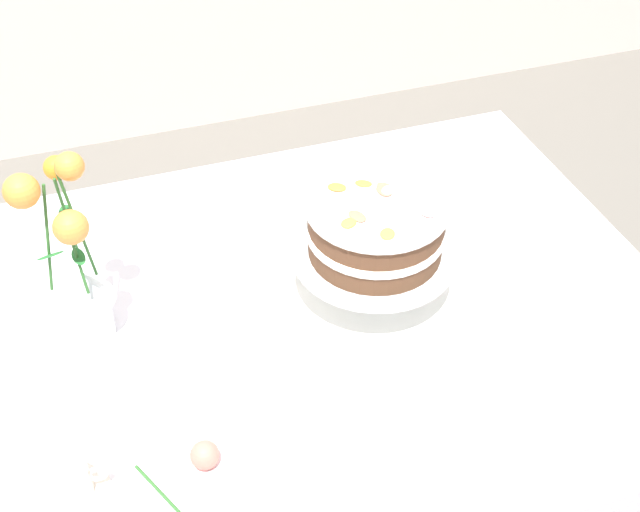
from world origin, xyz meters
TOP-DOWN VIEW (x-y plane):
  - dining_table at (0.00, -0.02)m, footprint 1.40×1.00m
  - linen_napkin at (0.17, 0.01)m, footprint 0.34×0.34m
  - cake_stand at (0.17, 0.01)m, footprint 0.29×0.29m
  - layer_cake at (0.17, 0.01)m, footprint 0.24×0.24m
  - flower_vase at (-0.32, 0.06)m, footprint 0.12×0.12m
  - teacup at (-0.39, -0.25)m, footprint 0.11×0.11m
  - fallen_rose at (-0.20, -0.26)m, footprint 0.12×0.12m

SIDE VIEW (x-z plane):
  - dining_table at x=0.00m, z-range 0.28..1.02m
  - linen_napkin at x=0.17m, z-range 0.74..0.74m
  - fallen_rose at x=-0.20m, z-range 0.74..0.78m
  - teacup at x=-0.39m, z-range 0.74..0.79m
  - cake_stand at x=0.17m, z-range 0.77..0.87m
  - flower_vase at x=-0.32m, z-range 0.71..1.07m
  - layer_cake at x=0.17m, z-range 0.84..0.95m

